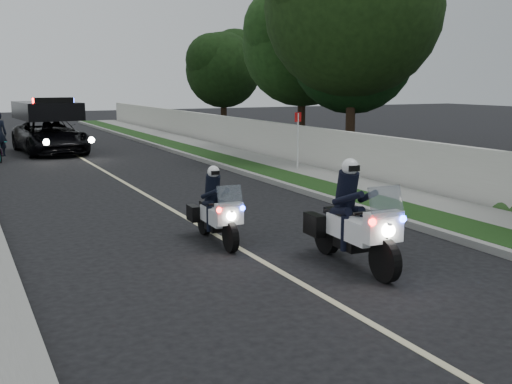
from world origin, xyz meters
TOP-DOWN VIEW (x-y plane):
  - ground at (0.00, 0.00)m, footprint 120.00×120.00m
  - curb_right at (4.10, 10.00)m, footprint 0.20×60.00m
  - grass_verge at (4.80, 10.00)m, footprint 1.20×60.00m
  - sidewalk_right at (6.10, 10.00)m, footprint 1.40×60.00m
  - property_wall at (7.10, 10.00)m, footprint 0.22×60.00m
  - lane_marking at (0.00, 10.00)m, footprint 0.12×50.00m
  - police_moto_left at (-0.22, 2.22)m, footprint 0.70×1.82m
  - police_moto_right at (1.27, -0.30)m, footprint 0.86×2.23m
  - police_suv at (-0.87, 19.82)m, footprint 2.92×5.62m
  - bicycle at (-3.12, 17.73)m, footprint 0.56×1.58m
  - cyclist at (-3.12, 17.73)m, footprint 0.66×0.46m
  - sign_post at (6.00, 9.81)m, footprint 0.44×0.44m
  - tree_right_b at (9.46, 11.66)m, footprint 8.97×8.97m
  - tree_right_c at (10.08, 12.52)m, footprint 6.64×6.64m
  - tree_right_d at (9.96, 16.35)m, footprint 6.15×6.15m
  - tree_right_e at (9.88, 25.36)m, footprint 5.83×5.83m

SIDE VIEW (x-z plane):
  - ground at x=0.00m, z-range 0.00..0.00m
  - police_moto_left at x=-0.22m, z-range -0.76..0.76m
  - police_moto_right at x=1.27m, z-range -0.93..0.93m
  - police_suv at x=-0.87m, z-range -1.32..1.32m
  - bicycle at x=-3.12m, z-range -0.41..0.41m
  - cyclist at x=-3.12m, z-range -0.89..0.89m
  - sign_post at x=6.00m, z-range -1.08..1.08m
  - tree_right_b at x=9.46m, z-range -5.78..5.78m
  - tree_right_c at x=10.08m, z-range -4.22..4.22m
  - tree_right_d at x=9.96m, z-range -4.61..4.61m
  - tree_right_e at x=9.88m, z-range -3.69..3.69m
  - lane_marking at x=0.00m, z-range 0.00..0.01m
  - curb_right at x=4.10m, z-range 0.00..0.15m
  - grass_verge at x=4.80m, z-range 0.00..0.16m
  - sidewalk_right at x=6.10m, z-range 0.00..0.16m
  - property_wall at x=7.10m, z-range 0.00..1.50m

